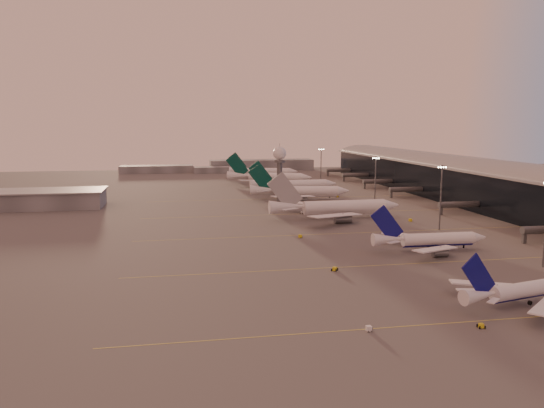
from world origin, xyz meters
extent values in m
plane|color=#514F4F|center=(0.00, 0.00, 0.00)|extent=(700.00, 700.00, 0.00)
cube|color=#D0C449|center=(30.00, -35.00, 0.01)|extent=(180.00, 0.25, 0.02)
cube|color=#D0C449|center=(30.00, 10.00, 0.01)|extent=(180.00, 0.25, 0.02)
cube|color=#D0C449|center=(30.00, 55.00, 0.01)|extent=(180.00, 0.25, 0.02)
cube|color=#D0C449|center=(30.00, 100.00, 0.01)|extent=(180.00, 0.25, 0.02)
cube|color=#D0C449|center=(30.00, 150.00, 0.01)|extent=(180.00, 0.25, 0.02)
cube|color=black|center=(108.00, 110.00, 9.00)|extent=(36.00, 360.00, 18.00)
cylinder|color=gray|center=(108.00, 110.00, 18.00)|extent=(10.08, 360.00, 10.08)
cube|color=gray|center=(108.00, 110.00, 18.20)|extent=(40.00, 362.00, 0.80)
cube|color=#505257|center=(72.00, 28.00, 2.20)|extent=(1.20, 1.20, 4.40)
cylinder|color=#505257|center=(82.00, 86.00, 4.50)|extent=(22.00, 2.80, 2.80)
cube|color=#505257|center=(72.00, 86.00, 2.20)|extent=(1.20, 1.20, 4.40)
cylinder|color=#505257|center=(82.00, 142.00, 4.50)|extent=(22.00, 2.80, 2.80)
cube|color=#505257|center=(72.00, 142.00, 2.20)|extent=(1.20, 1.20, 4.40)
cylinder|color=#505257|center=(82.00, 184.00, 4.50)|extent=(22.00, 2.80, 2.80)
cube|color=#505257|center=(72.00, 184.00, 2.20)|extent=(1.20, 1.20, 4.40)
cylinder|color=#505257|center=(82.00, 226.00, 4.50)|extent=(22.00, 2.80, 2.80)
cube|color=#505257|center=(72.00, 226.00, 2.20)|extent=(1.20, 1.20, 4.40)
cylinder|color=#505257|center=(82.00, 266.00, 4.50)|extent=(22.00, 2.80, 2.80)
cube|color=#505257|center=(72.00, 266.00, 2.20)|extent=(1.20, 1.20, 4.40)
cube|color=slate|center=(-120.00, 140.00, 4.00)|extent=(80.00, 25.00, 8.00)
cube|color=gray|center=(-120.00, 140.00, 8.20)|extent=(82.00, 27.00, 0.60)
cylinder|color=#505257|center=(5.00, 120.00, 11.00)|extent=(2.60, 2.60, 22.00)
cylinder|color=#505257|center=(5.00, 120.00, 22.50)|extent=(5.20, 5.20, 1.20)
sphere|color=white|center=(5.00, 120.00, 26.40)|extent=(6.40, 6.40, 6.40)
cylinder|color=#505257|center=(5.00, 120.00, 30.10)|extent=(0.16, 0.16, 2.00)
cylinder|color=#505257|center=(55.00, 55.00, 12.50)|extent=(0.56, 0.56, 25.00)
cube|color=#505257|center=(55.00, 55.00, 24.50)|extent=(3.60, 0.25, 0.25)
sphere|color=#FFEABF|center=(53.50, 55.00, 24.10)|extent=(0.56, 0.56, 0.56)
sphere|color=#FFEABF|center=(54.50, 55.00, 24.10)|extent=(0.56, 0.56, 0.56)
sphere|color=#FFEABF|center=(55.50, 55.00, 24.10)|extent=(0.56, 0.56, 0.56)
sphere|color=#FFEABF|center=(56.50, 55.00, 24.10)|extent=(0.56, 0.56, 0.56)
cylinder|color=#505257|center=(50.00, 110.00, 12.50)|extent=(0.56, 0.56, 25.00)
cube|color=#505257|center=(50.00, 110.00, 24.50)|extent=(3.60, 0.25, 0.25)
sphere|color=#FFEABF|center=(48.50, 110.00, 24.10)|extent=(0.56, 0.56, 0.56)
sphere|color=#FFEABF|center=(49.50, 110.00, 24.10)|extent=(0.56, 0.56, 0.56)
sphere|color=#FFEABF|center=(50.50, 110.00, 24.10)|extent=(0.56, 0.56, 0.56)
sphere|color=#FFEABF|center=(51.50, 110.00, 24.10)|extent=(0.56, 0.56, 0.56)
cylinder|color=#505257|center=(48.00, 200.00, 12.50)|extent=(0.56, 0.56, 25.00)
cube|color=#505257|center=(48.00, 200.00, 24.50)|extent=(3.60, 0.25, 0.25)
sphere|color=#FFEABF|center=(46.50, 200.00, 24.10)|extent=(0.56, 0.56, 0.56)
sphere|color=#FFEABF|center=(47.50, 200.00, 24.10)|extent=(0.56, 0.56, 0.56)
sphere|color=#FFEABF|center=(48.50, 200.00, 24.10)|extent=(0.56, 0.56, 0.56)
sphere|color=#FFEABF|center=(49.50, 200.00, 24.10)|extent=(0.56, 0.56, 0.56)
cube|color=slate|center=(-60.00, 320.00, 3.00)|extent=(60.00, 18.00, 6.00)
cube|color=slate|center=(30.00, 330.00, 4.50)|extent=(90.00, 20.00, 9.00)
cube|color=slate|center=(-10.00, 310.00, 2.50)|extent=(40.00, 15.00, 5.00)
cylinder|color=white|center=(33.61, -27.06, 2.87)|extent=(20.91, 8.03, 3.51)
cylinder|color=navy|center=(33.61, -27.06, 2.08)|extent=(20.29, 6.98, 2.53)
cone|color=white|center=(19.33, -30.32, 3.31)|extent=(9.22, 5.36, 3.51)
cube|color=white|center=(26.75, -19.76, 2.25)|extent=(15.32, 7.24, 1.11)
cylinder|color=slate|center=(29.65, -21.19, 0.65)|extent=(4.40, 3.12, 2.28)
cube|color=slate|center=(29.65, -21.19, 1.64)|extent=(0.32, 0.29, 1.41)
cube|color=navy|center=(18.91, -30.42, 7.65)|extent=(9.48, 2.47, 10.48)
cube|color=white|center=(20.25, -34.21, 3.39)|extent=(4.05, 3.67, 0.23)
cube|color=white|center=(18.47, -26.42, 3.39)|extent=(4.23, 2.37, 0.23)
cylinder|color=black|center=(31.54, -25.45, 0.51)|extent=(1.09, 0.68, 1.02)
cylinder|color=black|center=(32.44, -29.41, 0.51)|extent=(1.09, 0.68, 1.02)
cylinder|color=white|center=(37.77, 23.34, 3.30)|extent=(23.82, 4.48, 4.04)
cylinder|color=navy|center=(37.77, 23.34, 2.39)|extent=(23.32, 3.34, 2.91)
cone|color=white|center=(51.94, 23.08, 3.30)|extent=(4.67, 4.13, 4.04)
cone|color=white|center=(20.92, 23.65, 3.80)|extent=(10.03, 4.23, 4.04)
cube|color=white|center=(31.76, 13.50, 2.59)|extent=(17.12, 11.33, 1.27)
cylinder|color=slate|center=(34.69, 15.80, 0.74)|extent=(4.64, 2.71, 2.63)
cube|color=slate|center=(34.69, 15.80, 1.88)|extent=(0.32, 0.27, 1.62)
cube|color=white|center=(32.12, 33.39, 2.59)|extent=(16.95, 11.82, 1.27)
cylinder|color=slate|center=(34.97, 30.99, 0.74)|extent=(4.64, 2.71, 2.63)
cube|color=slate|center=(34.97, 30.99, 1.88)|extent=(0.32, 0.27, 1.62)
cube|color=navy|center=(20.42, 23.65, 8.80)|extent=(11.10, 0.58, 12.05)
cube|color=white|center=(20.87, 19.05, 3.90)|extent=(4.89, 3.50, 0.27)
cube|color=white|center=(21.04, 28.24, 3.90)|extent=(4.88, 3.63, 0.27)
cylinder|color=black|center=(46.79, 23.17, 0.53)|extent=(0.53, 0.53, 1.06)
cylinder|color=black|center=(35.90, 25.71, 0.59)|extent=(1.18, 0.55, 1.17)
cylinder|color=black|center=(35.81, 21.03, 0.59)|extent=(1.18, 0.55, 1.17)
cylinder|color=white|center=(26.72, 85.70, 3.88)|extent=(35.86, 6.06, 5.59)
cylinder|color=white|center=(26.72, 85.70, 2.62)|extent=(35.12, 4.49, 4.03)
cone|color=white|center=(48.07, 85.98, 3.88)|extent=(7.00, 5.68, 5.59)
cone|color=white|center=(1.32, 85.37, 4.58)|extent=(15.08, 5.79, 5.59)
cube|color=white|center=(18.18, 70.71, 2.90)|extent=(25.38, 17.57, 1.66)
cylinder|color=slate|center=(22.47, 74.28, 0.63)|extent=(6.97, 3.73, 3.63)
cube|color=slate|center=(22.47, 74.28, 1.92)|extent=(0.27, 0.23, 2.24)
cube|color=white|center=(17.79, 100.47, 2.90)|extent=(25.56, 17.05, 1.66)
cylinder|color=slate|center=(22.17, 97.01, 0.63)|extent=(6.97, 3.73, 3.63)
cube|color=slate|center=(22.17, 97.01, 1.92)|extent=(0.27, 0.23, 2.24)
cube|color=#999BA0|center=(0.57, 85.36, 11.18)|extent=(15.50, 0.52, 16.59)
cube|color=white|center=(1.11, 78.44, 4.72)|extent=(7.35, 5.44, 0.23)
cube|color=white|center=(0.93, 92.29, 4.72)|extent=(7.37, 5.30, 0.23)
cylinder|color=black|center=(40.31, 85.88, 0.45)|extent=(0.45, 0.45, 0.90)
cylinder|color=black|center=(23.80, 87.65, 0.50)|extent=(1.00, 0.46, 0.99)
cylinder|color=black|center=(23.86, 83.68, 0.50)|extent=(1.00, 0.46, 0.99)
cylinder|color=white|center=(24.16, 142.48, 3.74)|extent=(33.23, 10.25, 5.29)
cylinder|color=white|center=(24.16, 142.48, 2.55)|extent=(32.36, 8.68, 3.81)
cone|color=white|center=(43.51, 139.49, 3.74)|extent=(7.08, 6.20, 5.29)
cone|color=white|center=(1.15, 146.04, 4.40)|extent=(14.41, 7.33, 5.29)
cube|color=white|center=(14.06, 130.08, 2.81)|extent=(24.31, 13.05, 1.57)
cylinder|color=slate|center=(18.53, 132.69, 0.64)|extent=(6.80, 4.37, 3.44)
cube|color=slate|center=(18.53, 132.69, 1.89)|extent=(0.31, 0.27, 2.12)
cube|color=white|center=(18.28, 157.35, 2.81)|extent=(22.38, 18.69, 1.57)
cylinder|color=slate|center=(21.75, 153.52, 0.64)|extent=(6.80, 4.37, 3.44)
cube|color=slate|center=(21.75, 153.52, 1.89)|extent=(0.31, 0.27, 2.12)
cube|color=#053A33|center=(0.47, 146.15, 10.72)|extent=(14.43, 2.54, 15.66)
cube|color=white|center=(-0.05, 139.80, 4.53)|extent=(6.77, 4.15, 0.23)
cube|color=white|center=(1.89, 152.35, 4.53)|extent=(6.57, 5.58, 0.23)
cylinder|color=black|center=(36.48, 140.57, 0.46)|extent=(0.46, 0.46, 0.91)
cylinder|color=black|center=(21.85, 144.87, 0.50)|extent=(1.06, 0.60, 1.00)
cylinder|color=black|center=(21.24, 140.90, 0.50)|extent=(1.06, 0.60, 1.00)
cylinder|color=white|center=(27.97, 174.89, 3.69)|extent=(32.40, 5.49, 5.22)
cylinder|color=white|center=(27.97, 174.89, 2.52)|extent=(31.74, 4.02, 3.76)
cone|color=white|center=(47.28, 175.05, 3.69)|extent=(6.31, 5.27, 5.22)
cone|color=white|center=(5.00, 174.70, 4.34)|extent=(13.61, 5.33, 5.22)
cube|color=white|center=(20.11, 161.22, 2.78)|extent=(23.25, 15.99, 1.54)
cylinder|color=slate|center=(24.04, 164.47, 0.63)|extent=(6.29, 3.44, 3.39)
cube|color=slate|center=(24.04, 164.47, 1.86)|extent=(0.27, 0.23, 2.09)
cube|color=white|center=(19.88, 188.44, 2.78)|extent=(23.35, 15.69, 1.54)
cylinder|color=slate|center=(23.87, 185.26, 0.63)|extent=(6.29, 3.44, 3.39)
cube|color=slate|center=(23.87, 185.26, 1.86)|extent=(0.27, 0.23, 2.09)
cube|color=#053A33|center=(4.32, 174.70, 10.57)|extent=(14.36, 0.43, 15.45)
cube|color=white|center=(4.82, 168.44, 4.47)|extent=(6.65, 4.89, 0.22)
cube|color=white|center=(4.72, 180.97, 4.47)|extent=(6.66, 4.82, 0.22)
cylinder|color=black|center=(40.26, 175.00, 0.45)|extent=(0.45, 0.45, 0.90)
cylinder|color=black|center=(25.34, 176.85, 0.49)|extent=(0.99, 0.46, 0.99)
cylinder|color=black|center=(25.37, 172.89, 0.49)|extent=(0.99, 0.46, 0.99)
cylinder|color=white|center=(20.73, 215.99, 4.01)|extent=(35.12, 16.61, 5.67)
cylinder|color=white|center=(20.73, 215.99, 2.73)|extent=(33.95, 14.88, 4.08)
cone|color=white|center=(40.61, 209.28, 4.01)|extent=(8.26, 7.55, 5.67)
cone|color=white|center=(-2.91, 223.96, 4.72)|extent=(15.78, 10.08, 5.67)
cube|color=white|center=(7.80, 204.74, 3.02)|extent=(26.14, 9.99, 1.68)
cylinder|color=slate|center=(12.99, 206.68, 0.68)|extent=(7.63, 5.67, 3.69)
cube|color=slate|center=(12.99, 206.68, 2.02)|extent=(0.36, 0.33, 2.27)
cube|color=white|center=(17.25, 232.77, 3.02)|extent=(21.82, 22.62, 1.68)
cylinder|color=slate|center=(20.20, 228.08, 0.68)|extent=(7.63, 5.67, 3.69)
cube|color=slate|center=(20.20, 228.08, 2.02)|extent=(0.36, 0.33, 2.27)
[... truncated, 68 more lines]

